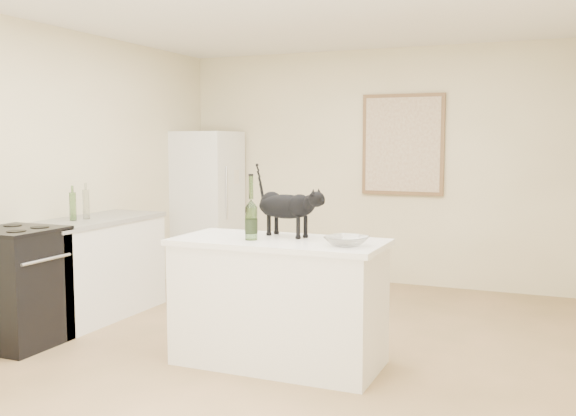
# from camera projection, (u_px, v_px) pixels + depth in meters

# --- Properties ---
(floor) EXTENTS (5.50, 5.50, 0.00)m
(floor) POSITION_uv_depth(u_px,v_px,m) (277.00, 353.00, 4.94)
(floor) COLOR tan
(floor) RESTS_ON ground
(wall_back) EXTENTS (4.50, 0.00, 4.50)m
(wall_back) POSITION_uv_depth(u_px,v_px,m) (376.00, 167.00, 7.32)
(wall_back) COLOR #F2E7BB
(wall_back) RESTS_ON ground
(wall_left) EXTENTS (0.00, 5.50, 5.50)m
(wall_left) POSITION_uv_depth(u_px,v_px,m) (40.00, 175.00, 5.67)
(wall_left) COLOR #F2E7BB
(wall_left) RESTS_ON ground
(island_base) EXTENTS (1.44, 0.67, 0.86)m
(island_base) POSITION_uv_depth(u_px,v_px,m) (279.00, 305.00, 4.67)
(island_base) COLOR white
(island_base) RESTS_ON floor
(island_top) EXTENTS (1.50, 0.70, 0.04)m
(island_top) POSITION_uv_depth(u_px,v_px,m) (279.00, 242.00, 4.62)
(island_top) COLOR white
(island_top) RESTS_ON island_base
(left_cabinets) EXTENTS (0.60, 1.40, 0.86)m
(left_cabinets) POSITION_uv_depth(u_px,v_px,m) (93.00, 270.00, 5.92)
(left_cabinets) COLOR white
(left_cabinets) RESTS_ON floor
(left_countertop) EXTENTS (0.62, 1.44, 0.04)m
(left_countertop) POSITION_uv_depth(u_px,v_px,m) (92.00, 221.00, 5.87)
(left_countertop) COLOR gray
(left_countertop) RESTS_ON left_cabinets
(stove) EXTENTS (0.60, 0.60, 0.90)m
(stove) POSITION_uv_depth(u_px,v_px,m) (17.00, 288.00, 5.09)
(stove) COLOR black
(stove) RESTS_ON floor
(fridge) EXTENTS (0.68, 0.68, 1.70)m
(fridge) POSITION_uv_depth(u_px,v_px,m) (207.00, 204.00, 7.76)
(fridge) COLOR white
(fridge) RESTS_ON floor
(artwork_frame) EXTENTS (0.90, 0.03, 1.10)m
(artwork_frame) POSITION_uv_depth(u_px,v_px,m) (403.00, 145.00, 7.15)
(artwork_frame) COLOR brown
(artwork_frame) RESTS_ON wall_back
(artwork_canvas) EXTENTS (0.82, 0.00, 1.02)m
(artwork_canvas) POSITION_uv_depth(u_px,v_px,m) (402.00, 145.00, 7.14)
(artwork_canvas) COLOR beige
(artwork_canvas) RESTS_ON wall_back
(black_cat) EXTENTS (0.58, 0.33, 0.39)m
(black_cat) POSITION_uv_depth(u_px,v_px,m) (286.00, 210.00, 4.75)
(black_cat) COLOR black
(black_cat) RESTS_ON island_top
(wine_bottle) EXTENTS (0.11, 0.11, 0.41)m
(wine_bottle) POSITION_uv_depth(u_px,v_px,m) (251.00, 211.00, 4.58)
(wine_bottle) COLOR #2E5723
(wine_bottle) RESTS_ON island_top
(glass_bowl) EXTENTS (0.34, 0.34, 0.07)m
(glass_bowl) POSITION_uv_depth(u_px,v_px,m) (346.00, 241.00, 4.32)
(glass_bowl) COLOR silver
(glass_bowl) RESTS_ON island_top
(fridge_paper) EXTENTS (0.01, 0.13, 0.16)m
(fridge_paper) POSITION_uv_depth(u_px,v_px,m) (237.00, 177.00, 7.69)
(fridge_paper) COLOR white
(fridge_paper) RESTS_ON fridge
(counter_bottle_cluster) EXTENTS (0.09, 0.20, 0.26)m
(counter_bottle_cluster) POSITION_uv_depth(u_px,v_px,m) (80.00, 205.00, 5.77)
(counter_bottle_cluster) COLOR #295B1F
(counter_bottle_cluster) RESTS_ON left_countertop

